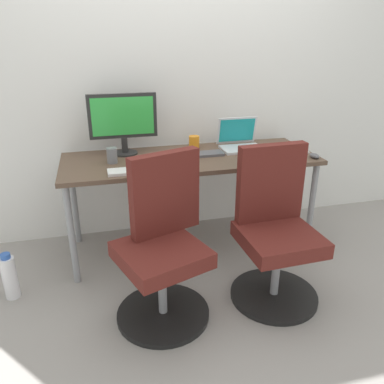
{
  "coord_description": "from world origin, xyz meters",
  "views": [
    {
      "loc": [
        -0.63,
        -2.56,
        1.54
      ],
      "look_at": [
        0.0,
        -0.05,
        0.47
      ],
      "focal_mm": 36.06,
      "sensor_mm": 36.0,
      "label": 1
    }
  ],
  "objects_px": {
    "office_chair_right": "(275,233)",
    "water_bottle_on_floor": "(10,277)",
    "desktop_monitor": "(123,120)",
    "open_laptop": "(240,141)",
    "office_chair_left": "(163,247)",
    "coffee_mug": "(194,142)"
  },
  "relations": [
    {
      "from": "office_chair_right",
      "to": "water_bottle_on_floor",
      "type": "height_order",
      "value": "office_chair_right"
    },
    {
      "from": "office_chair_right",
      "to": "coffee_mug",
      "type": "height_order",
      "value": "office_chair_right"
    },
    {
      "from": "water_bottle_on_floor",
      "to": "coffee_mug",
      "type": "height_order",
      "value": "coffee_mug"
    },
    {
      "from": "water_bottle_on_floor",
      "to": "desktop_monitor",
      "type": "height_order",
      "value": "desktop_monitor"
    },
    {
      "from": "office_chair_right",
      "to": "desktop_monitor",
      "type": "bearing_deg",
      "value": 132.31
    },
    {
      "from": "office_chair_left",
      "to": "open_laptop",
      "type": "height_order",
      "value": "open_laptop"
    },
    {
      "from": "water_bottle_on_floor",
      "to": "open_laptop",
      "type": "relative_size",
      "value": 1.0
    },
    {
      "from": "desktop_monitor",
      "to": "open_laptop",
      "type": "relative_size",
      "value": 1.55
    },
    {
      "from": "office_chair_right",
      "to": "desktop_monitor",
      "type": "relative_size",
      "value": 1.96
    },
    {
      "from": "office_chair_left",
      "to": "office_chair_right",
      "type": "distance_m",
      "value": 0.69
    },
    {
      "from": "office_chair_left",
      "to": "coffee_mug",
      "type": "xyz_separation_m",
      "value": [
        0.41,
        0.91,
        0.34
      ]
    },
    {
      "from": "water_bottle_on_floor",
      "to": "desktop_monitor",
      "type": "relative_size",
      "value": 0.65
    },
    {
      "from": "office_chair_right",
      "to": "water_bottle_on_floor",
      "type": "distance_m",
      "value": 1.65
    },
    {
      "from": "office_chair_left",
      "to": "desktop_monitor",
      "type": "relative_size",
      "value": 1.96
    },
    {
      "from": "water_bottle_on_floor",
      "to": "open_laptop",
      "type": "xyz_separation_m",
      "value": [
        1.66,
        0.47,
        0.63
      ]
    },
    {
      "from": "office_chair_left",
      "to": "desktop_monitor",
      "type": "bearing_deg",
      "value": 97.3
    },
    {
      "from": "office_chair_left",
      "to": "coffee_mug",
      "type": "height_order",
      "value": "office_chair_left"
    },
    {
      "from": "office_chair_left",
      "to": "open_laptop",
      "type": "bearing_deg",
      "value": 47.43
    },
    {
      "from": "desktop_monitor",
      "to": "office_chair_left",
      "type": "bearing_deg",
      "value": -82.7
    },
    {
      "from": "desktop_monitor",
      "to": "coffee_mug",
      "type": "relative_size",
      "value": 5.22
    },
    {
      "from": "open_laptop",
      "to": "coffee_mug",
      "type": "bearing_deg",
      "value": 164.79
    },
    {
      "from": "water_bottle_on_floor",
      "to": "desktop_monitor",
      "type": "bearing_deg",
      "value": 33.97
    }
  ]
}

